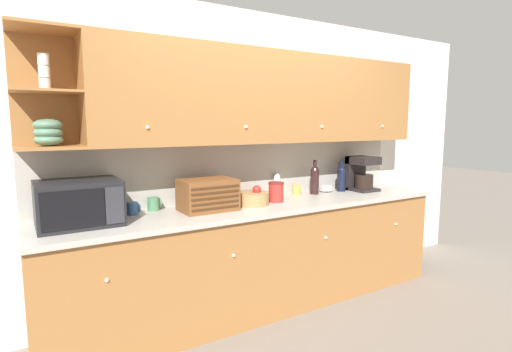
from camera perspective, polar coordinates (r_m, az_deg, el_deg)
The scene contains 17 objects.
ground_plane at distance 3.97m, azimuth -1.72°, elevation -16.32°, with size 24.00×24.00×0.00m, color slate.
wall_back at distance 3.67m, azimuth -2.04°, elevation 2.73°, with size 6.00×0.06×2.60m.
counter_unit at distance 3.55m, azimuth 0.81°, elevation -11.29°, with size 3.62×0.66×0.92m.
backsplash_panel at distance 3.66m, azimuth -1.75°, elevation 0.78°, with size 3.60×0.01×0.52m.
upper_cabinets at distance 3.57m, azimuth 1.99°, elevation 11.05°, with size 3.60×0.39×0.78m.
microwave at distance 2.97m, azimuth -23.99°, elevation -3.54°, with size 0.53×0.42×0.31m.
mug_blue_second at distance 3.18m, azimuth -17.16°, elevation -4.45°, with size 0.10×0.09×0.09m.
mug_patterned_third at distance 3.29m, azimuth -14.39°, elevation -3.88°, with size 0.11×0.10×0.10m.
bread_box at distance 3.19m, azimuth -6.91°, elevation -2.69°, with size 0.43×0.30×0.25m.
fruit_basket at distance 3.40m, azimuth -0.59°, elevation -3.17°, with size 0.29×0.29×0.17m.
storage_canister at distance 3.52m, azimuth 2.88°, elevation -2.30°, with size 0.14×0.14×0.17m.
wine_glass at distance 3.80m, azimuth 3.02°, elevation -0.64°, with size 0.07×0.07×0.22m.
mug at distance 3.88m, azimuth 5.83°, elevation -1.99°, with size 0.09×0.08×0.10m.
wine_bottle at distance 3.94m, azimuth 8.38°, elevation -0.38°, with size 0.08×0.08×0.34m.
bowl_stack_on_counter at distance 4.11m, azimuth 9.97°, elevation -1.76°, with size 0.14×0.14×0.07m.
second_wine_bottle at distance 4.17m, azimuth 12.12°, elevation -0.20°, with size 0.09×0.09×0.31m.
coffee_maker at distance 4.26m, azimuth 14.75°, elevation 0.38°, with size 0.25×0.27×0.35m.
Camera 1 is at (-1.80, -3.16, 1.61)m, focal length 28.00 mm.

